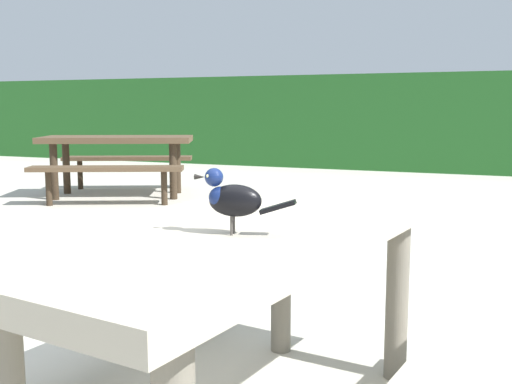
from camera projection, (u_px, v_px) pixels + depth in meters
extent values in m
cube|color=#235B23|center=(454.00, 122.00, 10.56)|extent=(28.00, 1.45, 1.67)
cube|color=#B2A893|center=(247.00, 230.00, 1.92)|extent=(1.03, 1.90, 0.07)
cylinder|color=slate|center=(281.00, 278.00, 2.70)|extent=(0.09, 0.09, 0.67)
cylinder|color=slate|center=(397.00, 298.00, 2.42)|extent=(0.09, 0.09, 0.67)
cube|color=#B2A893|center=(93.00, 285.00, 2.32)|extent=(0.54, 1.73, 0.05)
cylinder|color=slate|center=(195.00, 297.00, 2.89)|extent=(0.07, 0.07, 0.39)
cube|color=#B2A893|center=(472.00, 366.00, 1.60)|extent=(0.54, 1.73, 0.05)
cylinder|color=slate|center=(508.00, 360.00, 2.17)|extent=(0.07, 0.07, 0.39)
ellipsoid|color=black|center=(235.00, 201.00, 1.67)|extent=(0.16, 0.10, 0.09)
ellipsoid|color=navy|center=(221.00, 198.00, 1.68)|extent=(0.08, 0.07, 0.06)
sphere|color=navy|center=(214.00, 177.00, 1.67)|extent=(0.05, 0.05, 0.05)
sphere|color=#EAE08C|center=(208.00, 176.00, 1.66)|extent=(0.01, 0.01, 0.01)
sphere|color=#EAE08C|center=(212.00, 175.00, 1.69)|extent=(0.01, 0.01, 0.01)
cone|color=black|center=(200.00, 177.00, 1.68)|extent=(0.03, 0.02, 0.02)
cube|color=black|center=(278.00, 207.00, 1.65)|extent=(0.10, 0.05, 0.04)
cylinder|color=#47423D|center=(231.00, 226.00, 1.67)|extent=(0.01, 0.01, 0.05)
cylinder|color=#47423D|center=(234.00, 224.00, 1.69)|extent=(0.01, 0.01, 0.05)
cube|color=brown|center=(117.00, 139.00, 7.40)|extent=(1.95, 1.44, 0.07)
cylinder|color=#382B1D|center=(173.00, 171.00, 7.21)|extent=(0.09, 0.09, 0.67)
cylinder|color=#382B1D|center=(177.00, 167.00, 7.74)|extent=(0.09, 0.09, 0.67)
cylinder|color=#382B1D|center=(54.00, 172.00, 7.16)|extent=(0.09, 0.09, 0.67)
cylinder|color=#382B1D|center=(66.00, 167.00, 7.69)|extent=(0.09, 0.09, 0.67)
cube|color=brown|center=(106.00, 169.00, 6.75)|extent=(1.67, 0.97, 0.05)
cylinder|color=#382B1D|center=(164.00, 188.00, 6.80)|extent=(0.07, 0.07, 0.39)
cylinder|color=#382B1D|center=(49.00, 188.00, 6.75)|extent=(0.07, 0.07, 0.39)
cube|color=brown|center=(128.00, 158.00, 8.13)|extent=(1.67, 0.97, 0.05)
cylinder|color=#382B1D|center=(176.00, 174.00, 8.19)|extent=(0.07, 0.07, 0.39)
cylinder|color=#382B1D|center=(80.00, 175.00, 8.14)|extent=(0.07, 0.07, 0.39)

